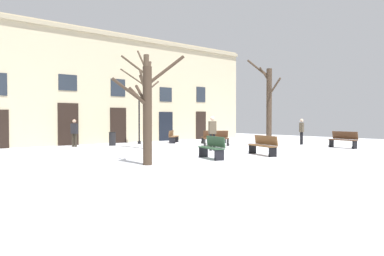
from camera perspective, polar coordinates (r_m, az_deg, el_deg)
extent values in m
plane|color=white|center=(17.45, 4.17, -4.07)|extent=(37.84, 37.84, 0.00)
cube|color=beige|center=(25.70, -11.72, 6.29)|extent=(23.65, 0.40, 7.72)
cube|color=tan|center=(26.04, -11.49, 14.28)|extent=(23.65, 0.30, 0.24)
cube|color=black|center=(23.88, -19.28, 0.57)|extent=(1.32, 0.08, 2.69)
cube|color=#262D38|center=(23.99, -19.33, 6.91)|extent=(1.19, 0.06, 1.01)
cube|color=black|center=(25.33, -11.78, 0.41)|extent=(1.22, 0.08, 2.47)
cube|color=#262D38|center=(25.43, -11.81, 6.36)|extent=(1.10, 0.06, 1.20)
cube|color=black|center=(27.50, -4.23, 0.27)|extent=(1.25, 0.08, 2.23)
cube|color=#262D38|center=(27.56, -4.24, 5.39)|extent=(1.13, 0.06, 1.09)
cube|color=black|center=(29.74, 1.43, 0.44)|extent=(1.07, 0.08, 2.30)
cube|color=#262D38|center=(29.80, 1.43, 5.41)|extent=(0.96, 0.06, 1.26)
cylinder|color=#4C3D2D|center=(20.14, -7.33, 4.19)|extent=(0.31, 0.31, 5.29)
cylinder|color=#4C3D2D|center=(19.72, -7.84, 6.86)|extent=(0.94, 0.78, 0.98)
cylinder|color=#4C3D2D|center=(20.40, -9.39, 7.96)|extent=(1.15, 1.10, 1.07)
cylinder|color=#4C3D2D|center=(20.39, -9.32, 9.91)|extent=(1.25, 0.95, 1.14)
cylinder|color=#4C3D2D|center=(20.61, -6.38, 6.65)|extent=(1.09, 0.42, 0.73)
cylinder|color=#4C3D2D|center=(19.66, -7.81, 6.99)|extent=(1.01, 0.91, 1.36)
cylinder|color=#4C3D2D|center=(20.95, -8.04, 10.70)|extent=(0.30, 1.29, 1.33)
cylinder|color=#423326|center=(13.01, -7.18, 1.94)|extent=(0.33, 0.33, 3.58)
cylinder|color=#423326|center=(13.61, -8.09, 5.13)|extent=(0.38, 1.28, 0.94)
cylinder|color=#423326|center=(13.45, -6.96, 9.05)|extent=(0.57, 0.60, 0.83)
cylinder|color=#423326|center=(13.21, -8.62, 4.90)|extent=(0.51, 0.78, 0.79)
cylinder|color=#423326|center=(12.57, -9.82, 5.65)|extent=(1.55, 0.30, 0.92)
cylinder|color=#423326|center=(13.21, -4.26, 9.23)|extent=(1.32, 0.74, 1.16)
cylinder|color=#423326|center=(23.58, 12.28, 3.35)|extent=(0.35, 0.35, 4.94)
cylinder|color=#423326|center=(23.10, 13.13, 6.44)|extent=(0.60, 1.31, 1.07)
cylinder|color=#423326|center=(23.79, 10.62, 9.32)|extent=(1.02, 1.22, 1.26)
cylinder|color=#423326|center=(23.70, 11.59, 8.40)|extent=(0.56, 0.53, 1.01)
cylinder|color=#423326|center=(24.21, 11.55, 8.70)|extent=(0.46, 1.15, 0.73)
cylinder|color=black|center=(24.12, -8.48, 1.05)|extent=(0.10, 0.10, 3.03)
cylinder|color=black|center=(24.17, -8.47, -2.31)|extent=(0.22, 0.22, 0.20)
cube|color=beige|center=(24.16, -8.50, 5.08)|extent=(0.24, 0.24, 0.36)
cone|color=black|center=(24.18, -8.50, 5.50)|extent=(0.30, 0.30, 0.14)
cylinder|color=black|center=(22.98, -12.68, -1.75)|extent=(0.42, 0.42, 0.82)
torus|color=black|center=(22.96, -12.69, -0.69)|extent=(0.45, 0.45, 0.04)
cube|color=#2D4C33|center=(14.99, 3.07, -3.21)|extent=(0.89, 1.66, 0.05)
cube|color=#2D4C33|center=(15.07, 3.79, -2.19)|extent=(0.53, 1.56, 0.44)
cube|color=black|center=(15.67, 1.84, -3.85)|extent=(0.42, 0.17, 0.46)
torus|color=black|center=(15.61, 1.24, -4.42)|extent=(0.08, 0.17, 0.17)
cube|color=black|center=(14.36, 4.40, -4.34)|extent=(0.42, 0.17, 0.46)
torus|color=black|center=(14.29, 3.75, -4.97)|extent=(0.08, 0.17, 0.17)
cube|color=#51331E|center=(22.27, 3.91, -1.69)|extent=(1.56, 1.30, 0.05)
cube|color=#51331E|center=(22.48, 3.83, -0.99)|extent=(1.36, 1.02, 0.44)
cube|color=black|center=(22.19, 2.05, -2.29)|extent=(0.30, 0.39, 0.46)
torus|color=black|center=(22.01, 2.11, -2.71)|extent=(0.16, 0.12, 0.17)
cube|color=black|center=(22.41, 5.76, -2.26)|extent=(0.30, 0.39, 0.46)
torus|color=black|center=(22.23, 5.84, -2.68)|extent=(0.16, 0.12, 0.17)
cube|color=brown|center=(16.76, 11.21, -2.81)|extent=(0.96, 1.84, 0.05)
cube|color=brown|center=(16.85, 11.77, -1.92)|extent=(0.65, 1.74, 0.43)
cube|color=black|center=(17.49, 9.70, -3.35)|extent=(0.39, 0.18, 0.44)
torus|color=black|center=(17.41, 9.23, -3.83)|extent=(0.08, 0.17, 0.17)
cube|color=black|center=(16.09, 12.85, -3.78)|extent=(0.39, 0.18, 0.44)
torus|color=black|center=(16.01, 12.36, -4.31)|extent=(0.08, 0.17, 0.17)
cube|color=brown|center=(25.01, -2.92, -1.36)|extent=(1.47, 1.41, 0.05)
cube|color=brown|center=(25.04, -3.38, -0.84)|extent=(1.22, 1.15, 0.37)
cube|color=black|center=(24.30, -3.22, -1.98)|extent=(0.32, 0.34, 0.45)
torus|color=black|center=(24.28, -2.81, -2.32)|extent=(0.14, 0.14, 0.17)
cube|color=black|center=(25.75, -2.63, -1.78)|extent=(0.32, 0.34, 0.45)
torus|color=black|center=(25.73, -2.25, -2.11)|extent=(0.14, 0.14, 0.17)
cube|color=brown|center=(24.53, 3.52, -1.46)|extent=(1.83, 0.84, 0.05)
cube|color=brown|center=(24.34, 3.76, -0.94)|extent=(1.75, 0.50, 0.38)
cube|color=black|center=(24.97, 5.17, -1.91)|extent=(0.15, 0.41, 0.43)
torus|color=black|center=(25.12, 4.96, -2.20)|extent=(0.17, 0.07, 0.17)
cube|color=black|center=(24.14, 1.82, -2.02)|extent=(0.15, 0.41, 0.43)
torus|color=black|center=(24.30, 1.62, -2.32)|extent=(0.17, 0.07, 0.17)
cube|color=#51331E|center=(22.28, 23.08, -1.77)|extent=(0.58, 1.63, 0.05)
cube|color=#51331E|center=(22.43, 23.35, -1.08)|extent=(0.27, 1.60, 0.45)
cube|color=black|center=(22.69, 21.50, -2.29)|extent=(0.40, 0.10, 0.47)
torus|color=black|center=(22.57, 21.26, -2.71)|extent=(0.05, 0.17, 0.17)
cube|color=black|center=(21.91, 24.70, -2.46)|extent=(0.40, 0.10, 0.47)
torus|color=black|center=(21.77, 24.46, -2.89)|extent=(0.05, 0.17, 0.17)
cylinder|color=#2D271E|center=(22.47, -18.18, -1.88)|extent=(0.14, 0.14, 0.80)
cylinder|color=#2D271E|center=(22.57, -18.56, -1.87)|extent=(0.14, 0.14, 0.80)
cube|color=black|center=(22.49, -18.39, -0.08)|extent=(0.40, 0.44, 0.61)
sphere|color=tan|center=(22.49, -18.39, 1.05)|extent=(0.22, 0.22, 0.22)
cylinder|color=black|center=(24.51, 17.25, -1.58)|extent=(0.14, 0.14, 0.82)
cylinder|color=black|center=(24.34, 17.13, -1.60)|extent=(0.14, 0.14, 0.82)
cube|color=#4C4233|center=(24.40, 17.20, 0.10)|extent=(0.43, 0.32, 0.63)
sphere|color=beige|center=(24.39, 17.21, 1.17)|extent=(0.22, 0.22, 0.22)
cylinder|color=black|center=(18.82, 3.04, -2.32)|extent=(0.14, 0.14, 0.88)
cylinder|color=black|center=(18.88, 3.55, -2.31)|extent=(0.14, 0.14, 0.88)
cube|color=#4C4233|center=(18.82, 3.29, 0.06)|extent=(0.43, 0.35, 0.68)
sphere|color=beige|center=(18.81, 3.30, 1.56)|extent=(0.24, 0.24, 0.24)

